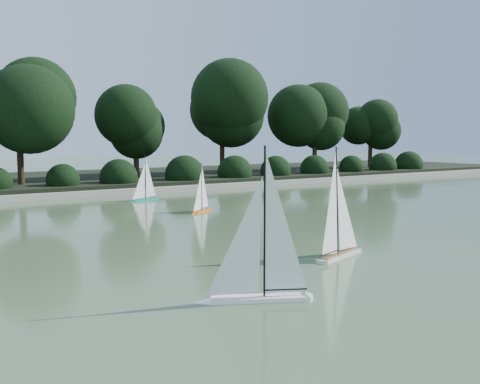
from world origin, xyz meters
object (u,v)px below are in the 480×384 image
Objects in this scene: sailboat_orange at (200,204)px; sailboat_white_b at (343,238)px; race_buoy at (278,276)px; sailboat_teal at (143,193)px; sailboat_white_a at (250,276)px.

sailboat_white_b is at bearing -94.20° from sailboat_orange.
sailboat_white_b is 12.76× the size of race_buoy.
race_buoy is at bearing -100.81° from sailboat_teal.
sailboat_white_a is at bearing -141.70° from race_buoy.
race_buoy is (-1.63, -8.56, -0.22)m from sailboat_teal.
sailboat_white_b reaches higher than race_buoy.
race_buoy is at bearing 38.30° from sailboat_white_a.
sailboat_white_b is at bearing 14.68° from race_buoy.
sailboat_white_a is at bearing -105.26° from sailboat_teal.
sailboat_teal is (-0.26, 2.90, 0.02)m from sailboat_orange.
sailboat_white_b is 5.27m from sailboat_orange.
sailboat_white_b reaches higher than sailboat_teal.
sailboat_teal is at bearing 79.19° from race_buoy.
sailboat_white_a reaches higher than sailboat_teal.
sailboat_teal is 8.71m from race_buoy.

